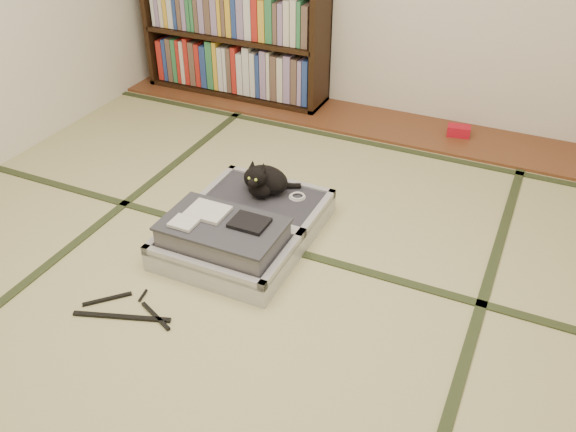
% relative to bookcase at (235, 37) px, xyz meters
% --- Properties ---
extents(floor, '(4.50, 4.50, 0.00)m').
position_rel_bookcase_xyz_m(floor, '(1.18, -2.07, -0.45)').
color(floor, '#C9C586').
rests_on(floor, ground).
extents(wood_strip, '(4.00, 0.50, 0.02)m').
position_rel_bookcase_xyz_m(wood_strip, '(1.18, -0.07, -0.44)').
color(wood_strip, brown).
rests_on(wood_strip, ground).
extents(red_item, '(0.16, 0.11, 0.07)m').
position_rel_bookcase_xyz_m(red_item, '(1.73, -0.04, -0.40)').
color(red_item, red).
rests_on(red_item, wood_strip).
extents(tatami_borders, '(4.00, 4.50, 0.01)m').
position_rel_bookcase_xyz_m(tatami_borders, '(1.18, -1.57, -0.45)').
color(tatami_borders, '#2D381E').
rests_on(tatami_borders, ground).
extents(bookcase, '(1.42, 0.32, 0.92)m').
position_rel_bookcase_xyz_m(bookcase, '(0.00, 0.00, 0.00)').
color(bookcase, black).
rests_on(bookcase, wood_strip).
extents(suitcase, '(0.66, 0.88, 0.26)m').
position_rel_bookcase_xyz_m(suitcase, '(0.97, -1.71, -0.36)').
color(suitcase, silver).
rests_on(suitcase, floor).
extents(cat, '(0.29, 0.30, 0.24)m').
position_rel_bookcase_xyz_m(cat, '(0.95, -1.42, -0.24)').
color(cat, black).
rests_on(cat, suitcase).
extents(cable_coil, '(0.09, 0.09, 0.02)m').
position_rel_bookcase_xyz_m(cable_coil, '(1.13, -1.38, -0.32)').
color(cable_coil, white).
rests_on(cable_coil, suitcase).
extents(hanger, '(0.46, 0.28, 0.01)m').
position_rel_bookcase_xyz_m(hanger, '(0.75, -2.39, -0.44)').
color(hanger, black).
rests_on(hanger, floor).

